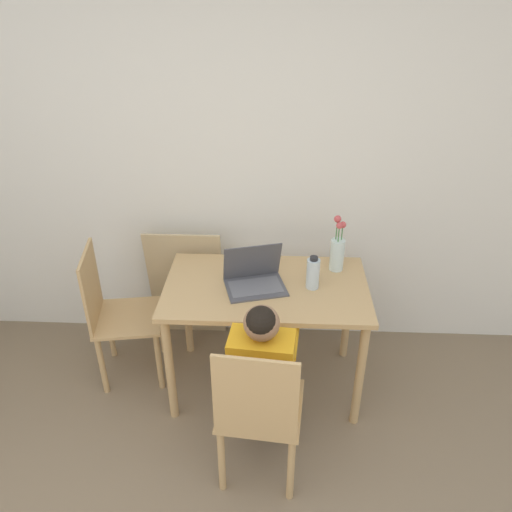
# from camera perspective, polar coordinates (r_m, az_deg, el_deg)

# --- Properties ---
(wall_back) EXTENTS (6.40, 0.05, 2.50)m
(wall_back) POSITION_cam_1_polar(r_m,az_deg,el_deg) (3.11, -0.73, 10.45)
(wall_back) COLOR white
(wall_back) RESTS_ON ground_plane
(dining_table) EXTENTS (1.15, 0.68, 0.74)m
(dining_table) POSITION_cam_1_polar(r_m,az_deg,el_deg) (2.88, 1.16, -5.06)
(dining_table) COLOR tan
(dining_table) RESTS_ON ground_plane
(chair_occupied) EXTENTS (0.44, 0.44, 0.90)m
(chair_occupied) POSITION_cam_1_polar(r_m,az_deg,el_deg) (2.49, 0.35, -17.40)
(chair_occupied) COLOR tan
(chair_occupied) RESTS_ON ground_plane
(chair_spare) EXTENTS (0.46, 0.46, 0.90)m
(chair_spare) POSITION_cam_1_polar(r_m,az_deg,el_deg) (3.18, -15.63, -6.42)
(chair_spare) COLOR tan
(chair_spare) RESTS_ON ground_plane
(person_seated) EXTENTS (0.35, 0.45, 1.03)m
(person_seated) POSITION_cam_1_polar(r_m,az_deg,el_deg) (2.45, 0.78, -12.57)
(person_seated) COLOR orange
(person_seated) RESTS_ON ground_plane
(laptop) EXTENTS (0.38, 0.32, 0.24)m
(laptop) POSITION_cam_1_polar(r_m,az_deg,el_deg) (2.80, -0.21, -2.36)
(laptop) COLOR #4C4C51
(laptop) RESTS_ON dining_table
(flower_vase) EXTENTS (0.08, 0.08, 0.34)m
(flower_vase) POSITION_cam_1_polar(r_m,az_deg,el_deg) (2.95, 9.28, 0.56)
(flower_vase) COLOR silver
(flower_vase) RESTS_ON dining_table
(water_bottle) EXTENTS (0.07, 0.07, 0.20)m
(water_bottle) POSITION_cam_1_polar(r_m,az_deg,el_deg) (2.78, 6.53, -1.96)
(water_bottle) COLOR silver
(water_bottle) RESTS_ON dining_table
(cardboard_panel) EXTENTS (0.50, 0.13, 0.84)m
(cardboard_panel) POSITION_cam_1_polar(r_m,az_deg,el_deg) (3.43, -7.96, -3.38)
(cardboard_panel) COLOR tan
(cardboard_panel) RESTS_ON ground_plane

